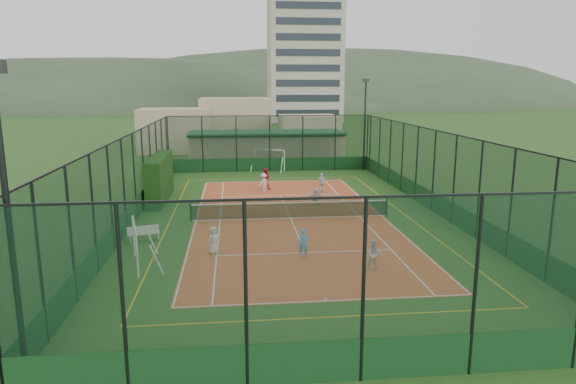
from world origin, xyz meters
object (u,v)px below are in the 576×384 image
(futsal_goal_far, at_px, (269,160))
(child_far_right, at_px, (322,183))
(clubhouse, at_px, (266,147))
(floodlight_sw, at_px, (11,237))
(child_far_left, at_px, (264,183))
(apartment_tower, at_px, (304,49))
(white_bench, at_px, (144,233))
(child_far_back, at_px, (316,197))
(futsal_goal_near, at_px, (135,245))
(child_near_mid, at_px, (304,243))
(child_near_right, at_px, (374,255))
(child_near_left, at_px, (214,240))
(coach, at_px, (265,179))
(floodlight_ne, at_px, (365,125))

(futsal_goal_far, xyz_separation_m, child_far_right, (3.10, -10.15, -0.22))
(clubhouse, height_order, child_far_right, clubhouse)
(floodlight_sw, height_order, child_far_left, floodlight_sw)
(floodlight_sw, distance_m, child_far_left, 25.66)
(floodlight_sw, bearing_deg, apartment_tower, 78.20)
(futsal_goal_far, bearing_deg, white_bench, -86.87)
(white_bench, xyz_separation_m, child_far_right, (10.86, 10.75, 0.30))
(floodlight_sw, distance_m, clubhouse, 39.63)
(clubhouse, distance_m, white_bench, 26.92)
(child_far_back, bearing_deg, futsal_goal_near, 50.08)
(child_near_mid, bearing_deg, white_bench, 156.76)
(apartment_tower, height_order, futsal_goal_near, apartment_tower)
(child_near_right, bearing_deg, floodlight_sw, -139.66)
(child_far_left, height_order, child_far_right, child_far_right)
(child_near_left, bearing_deg, coach, 38.99)
(child_near_left, bearing_deg, clubhouse, 43.06)
(futsal_goal_near, relative_size, child_near_left, 2.25)
(apartment_tower, relative_size, futsal_goal_far, 10.14)
(futsal_goal_near, relative_size, futsal_goal_far, 0.99)
(white_bench, xyz_separation_m, futsal_goal_far, (7.76, 20.90, 0.52))
(futsal_goal_near, distance_m, child_near_right, 10.22)
(floodlight_sw, xyz_separation_m, white_bench, (0.80, 12.86, -3.69))
(floodlight_sw, height_order, futsal_goal_far, floodlight_sw)
(apartment_tower, bearing_deg, clubhouse, -101.31)
(child_near_mid, bearing_deg, child_far_left, 93.70)
(floodlight_sw, distance_m, child_near_right, 13.99)
(white_bench, bearing_deg, futsal_goal_far, 53.45)
(white_bench, relative_size, child_near_right, 1.15)
(child_near_right, relative_size, coach, 0.85)
(futsal_goal_far, relative_size, child_near_right, 2.21)
(floodlight_ne, bearing_deg, child_far_left, -137.54)
(white_bench, xyz_separation_m, child_near_mid, (7.64, -3.28, 0.24))
(floodlight_sw, xyz_separation_m, coach, (7.67, 25.27, -3.32))
(floodlight_ne, xyz_separation_m, white_bench, (-16.40, -20.34, -3.69))
(clubhouse, xyz_separation_m, child_far_left, (-1.12, -14.29, -0.88))
(apartment_tower, height_order, child_far_back, apartment_tower)
(clubhouse, height_order, white_bench, clubhouse)
(child_near_left, height_order, child_near_mid, child_near_mid)
(child_near_left, xyz_separation_m, coach, (3.31, 14.74, 0.14))
(child_near_right, bearing_deg, child_far_back, 98.70)
(child_far_left, bearing_deg, floodlight_sw, 32.44)
(child_far_left, xyz_separation_m, coach, (0.19, 0.96, 0.11))
(floodlight_sw, relative_size, clubhouse, 0.54)
(apartment_tower, relative_size, child_far_right, 20.77)
(child_far_left, xyz_separation_m, child_far_back, (3.10, -4.69, -0.11))
(floodlight_ne, height_order, futsal_goal_near, floodlight_ne)
(futsal_goal_far, xyz_separation_m, child_near_left, (-4.20, -23.24, -0.29))
(child_near_right, bearing_deg, white_bench, 159.29)
(floodlight_ne, bearing_deg, apartment_tower, 87.02)
(futsal_goal_near, bearing_deg, child_far_left, -35.99)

